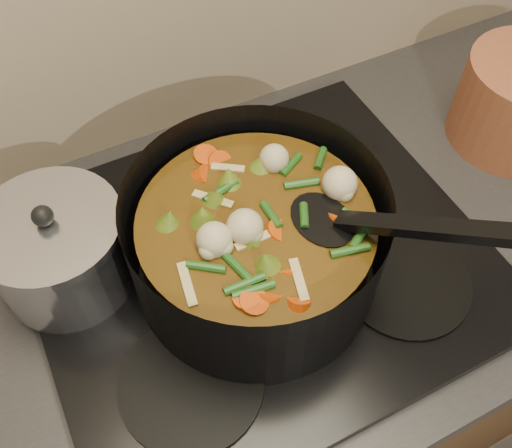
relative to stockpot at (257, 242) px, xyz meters
name	(u,v)px	position (x,y,z in m)	size (l,w,h in m)	color
counter	(258,379)	(0.02, 0.02, -0.55)	(2.64, 0.64, 0.91)	brown
stovetop	(259,259)	(0.02, 0.02, -0.08)	(0.62, 0.54, 0.03)	black
stockpot	(257,242)	(0.00, 0.00, 0.00)	(0.42, 0.43, 0.24)	black
saucepan	(60,251)	(-0.23, 0.11, -0.01)	(0.18, 0.18, 0.15)	silver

